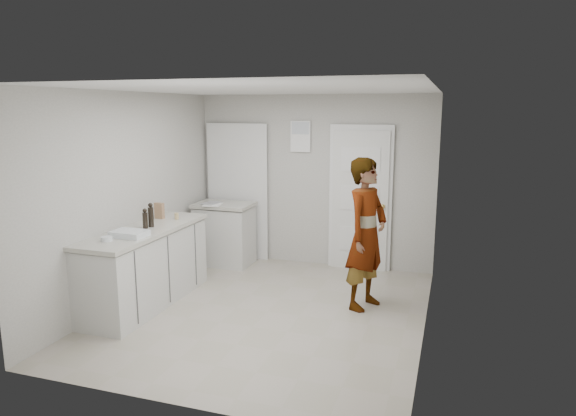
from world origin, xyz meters
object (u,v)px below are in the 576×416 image
(spice_jar, at_px, (177,216))
(egg_bowl, at_px, (107,239))
(person, at_px, (366,234))
(oil_cruet_b, at_px, (151,215))
(cake_mix_box, at_px, (159,211))
(oil_cruet_a, at_px, (145,219))
(baking_dish, at_px, (129,234))

(spice_jar, height_order, egg_bowl, spice_jar)
(person, relative_size, oil_cruet_b, 6.09)
(oil_cruet_b, bearing_deg, cake_mix_box, 110.26)
(spice_jar, bearing_deg, oil_cruet_a, -99.50)
(person, xyz_separation_m, baking_dish, (-2.41, -1.11, 0.08))
(spice_jar, distance_m, egg_bowl, 1.19)
(person, relative_size, egg_bowl, 14.61)
(oil_cruet_b, distance_m, egg_bowl, 0.73)
(baking_dish, distance_m, egg_bowl, 0.26)
(cake_mix_box, height_order, oil_cruet_a, oil_cruet_a)
(person, distance_m, baking_dish, 2.65)
(spice_jar, height_order, baking_dish, spice_jar)
(cake_mix_box, xyz_separation_m, oil_cruet_b, (0.16, -0.44, 0.04))
(person, distance_m, egg_bowl, 2.86)
(cake_mix_box, distance_m, baking_dish, 0.95)
(oil_cruet_b, xyz_separation_m, egg_bowl, (-0.08, -0.72, -0.11))
(cake_mix_box, xyz_separation_m, spice_jar, (0.23, 0.02, -0.06))
(oil_cruet_b, relative_size, egg_bowl, 2.40)
(egg_bowl, bearing_deg, person, 28.01)
(cake_mix_box, height_order, oil_cruet_b, oil_cruet_b)
(spice_jar, relative_size, oil_cruet_b, 0.28)
(spice_jar, height_order, oil_cruet_b, oil_cruet_b)
(baking_dish, relative_size, egg_bowl, 3.13)
(baking_dish, bearing_deg, oil_cruet_a, 98.21)
(person, height_order, baking_dish, person)
(spice_jar, relative_size, egg_bowl, 0.67)
(person, distance_m, cake_mix_box, 2.62)
(egg_bowl, bearing_deg, baking_dish, 64.65)
(cake_mix_box, relative_size, oil_cruet_a, 0.85)
(person, bearing_deg, cake_mix_box, 115.14)
(cake_mix_box, distance_m, oil_cruet_a, 0.55)
(baking_dish, bearing_deg, oil_cruet_b, 93.88)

